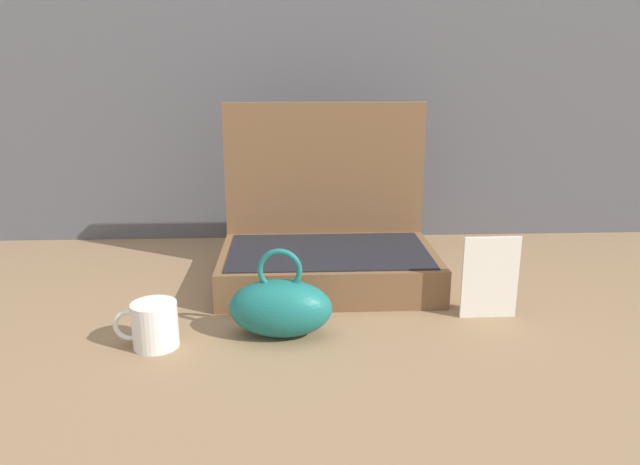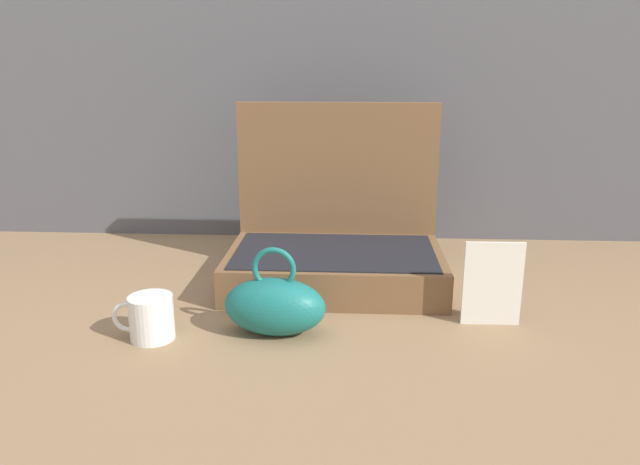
{
  "view_description": "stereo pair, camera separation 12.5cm",
  "coord_description": "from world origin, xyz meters",
  "px_view_note": "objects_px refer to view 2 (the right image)",
  "views": [
    {
      "loc": [
        -0.03,
        -1.22,
        0.52
      ],
      "look_at": [
        0.03,
        -0.02,
        0.18
      ],
      "focal_mm": 33.85,
      "sensor_mm": 36.0,
      "label": 1
    },
    {
      "loc": [
        0.09,
        -1.22,
        0.52
      ],
      "look_at": [
        0.03,
        -0.02,
        0.18
      ],
      "focal_mm": 33.85,
      "sensor_mm": 36.0,
      "label": 2
    }
  ],
  "objects_px": {
    "coffee_mug": "(150,318)",
    "info_card_left": "(493,284)",
    "open_suitcase": "(336,246)",
    "teal_pouch_handbag": "(275,305)"
  },
  "relations": [
    {
      "from": "coffee_mug",
      "to": "info_card_left",
      "type": "height_order",
      "value": "info_card_left"
    },
    {
      "from": "open_suitcase",
      "to": "coffee_mug",
      "type": "bearing_deg",
      "value": -135.28
    },
    {
      "from": "coffee_mug",
      "to": "info_card_left",
      "type": "bearing_deg",
      "value": 8.78
    },
    {
      "from": "coffee_mug",
      "to": "teal_pouch_handbag",
      "type": "bearing_deg",
      "value": 8.61
    },
    {
      "from": "open_suitcase",
      "to": "teal_pouch_handbag",
      "type": "height_order",
      "value": "open_suitcase"
    },
    {
      "from": "coffee_mug",
      "to": "open_suitcase",
      "type": "bearing_deg",
      "value": 44.72
    },
    {
      "from": "teal_pouch_handbag",
      "to": "info_card_left",
      "type": "distance_m",
      "value": 0.44
    },
    {
      "from": "info_card_left",
      "to": "coffee_mug",
      "type": "bearing_deg",
      "value": -171.93
    },
    {
      "from": "teal_pouch_handbag",
      "to": "coffee_mug",
      "type": "distance_m",
      "value": 0.24
    },
    {
      "from": "open_suitcase",
      "to": "info_card_left",
      "type": "height_order",
      "value": "open_suitcase"
    }
  ]
}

